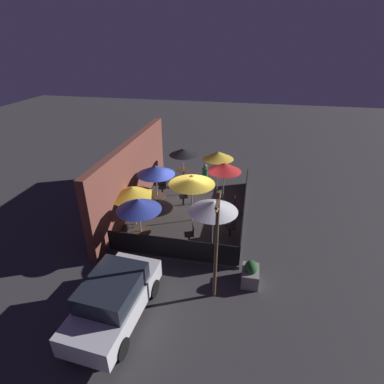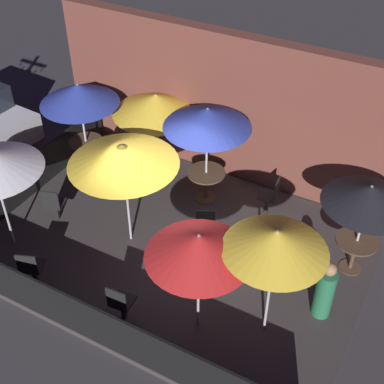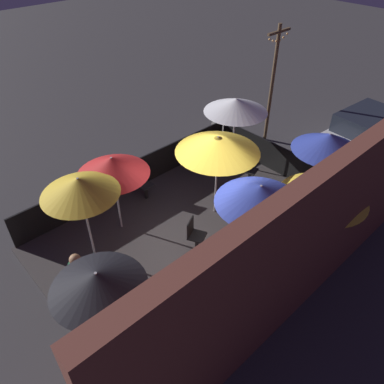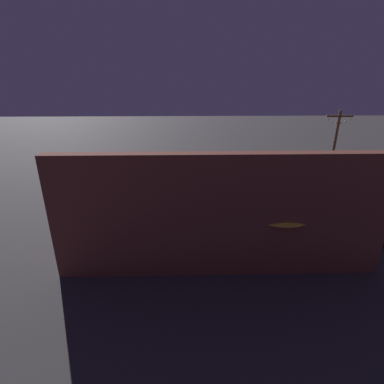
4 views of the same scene
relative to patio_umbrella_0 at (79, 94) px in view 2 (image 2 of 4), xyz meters
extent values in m
plane|color=#383538|center=(3.35, -1.42, -2.17)|extent=(60.00, 60.00, 0.00)
cube|color=#383333|center=(3.35, -1.42, -2.11)|extent=(7.80, 5.56, 0.12)
cube|color=brown|center=(3.35, 1.59, -0.33)|extent=(9.40, 0.36, 3.67)
cube|color=black|center=(3.35, -4.16, -1.57)|extent=(7.60, 0.05, 0.95)
cube|color=black|center=(-0.51, -1.42, -1.57)|extent=(0.05, 5.36, 0.95)
cylinder|color=#B2B2B7|center=(0.00, 0.00, -0.90)|extent=(0.05, 0.05, 2.30)
cone|color=#283893|center=(0.00, 0.00, 0.00)|extent=(1.85, 1.85, 0.49)
cylinder|color=#B2B2B7|center=(6.77, -0.28, -0.99)|extent=(0.05, 0.05, 2.12)
cone|color=black|center=(6.77, -0.28, -0.13)|extent=(1.72, 1.72, 0.40)
cylinder|color=#B2B2B7|center=(3.18, 0.28, -0.84)|extent=(0.05, 0.05, 2.41)
cone|color=#283893|center=(3.18, 0.28, 0.14)|extent=(1.91, 1.91, 0.45)
cylinder|color=#B2B2B7|center=(4.70, -2.97, -0.94)|extent=(0.05, 0.05, 2.22)
cone|color=red|center=(4.70, -2.97, -0.06)|extent=(1.79, 1.79, 0.46)
cylinder|color=#B2B2B7|center=(5.81, -2.49, -0.84)|extent=(0.05, 0.05, 2.42)
cone|color=gold|center=(5.81, -2.49, 0.16)|extent=(1.72, 1.72, 0.42)
cylinder|color=#B2B2B7|center=(0.27, -2.99, -0.87)|extent=(0.05, 0.05, 2.36)
cylinder|color=#B2B2B7|center=(1.52, 0.88, -1.04)|extent=(0.05, 0.05, 2.01)
cone|color=gold|center=(1.52, 0.88, -0.28)|extent=(2.09, 2.09, 0.48)
cylinder|color=#B2B2B7|center=(2.39, -1.70, -0.84)|extent=(0.05, 0.05, 2.42)
cone|color=gold|center=(2.39, -1.70, 0.16)|extent=(2.17, 2.17, 0.43)
cylinder|color=#4C3828|center=(0.00, 0.00, -2.04)|extent=(0.46, 0.46, 0.02)
cylinder|color=#4C3828|center=(0.00, 0.00, -1.69)|extent=(0.08, 0.08, 0.72)
cylinder|color=#4C3828|center=(0.00, 0.00, -1.31)|extent=(0.84, 0.84, 0.04)
cylinder|color=#4C3828|center=(6.77, -0.28, -2.04)|extent=(0.46, 0.46, 0.02)
cylinder|color=#4C3828|center=(6.77, -0.28, -1.68)|extent=(0.08, 0.08, 0.74)
cylinder|color=#4C3828|center=(6.77, -0.28, -1.29)|extent=(0.83, 0.83, 0.04)
cylinder|color=#4C3828|center=(3.18, 0.28, -2.04)|extent=(0.48, 0.48, 0.02)
cylinder|color=#4C3828|center=(3.18, 0.28, -1.69)|extent=(0.08, 0.08, 0.72)
cylinder|color=#4C3828|center=(3.18, 0.28, -1.31)|extent=(0.87, 0.87, 0.04)
cube|color=black|center=(3.45, -3.50, -1.82)|extent=(0.09, 0.09, 0.45)
cube|color=black|center=(3.45, -3.50, -1.58)|extent=(0.43, 0.43, 0.04)
cube|color=black|center=(3.46, -3.68, -1.34)|extent=(0.40, 0.06, 0.44)
cube|color=black|center=(3.80, -0.94, -1.81)|extent=(0.11, 0.11, 0.48)
cube|color=black|center=(3.80, -0.94, -1.55)|extent=(0.54, 0.54, 0.04)
cube|color=black|center=(3.88, -1.10, -1.31)|extent=(0.37, 0.21, 0.44)
cube|color=black|center=(0.59, -1.94, -1.83)|extent=(0.10, 0.10, 0.43)
cube|color=black|center=(0.59, -1.94, -1.60)|extent=(0.50, 0.50, 0.04)
cube|color=black|center=(0.65, -2.11, -1.36)|extent=(0.39, 0.15, 0.44)
cube|color=black|center=(1.45, -3.63, -1.82)|extent=(0.10, 0.10, 0.46)
cube|color=black|center=(1.45, -3.63, -1.57)|extent=(0.52, 0.52, 0.04)
cube|color=black|center=(1.52, -3.80, -1.33)|extent=(0.38, 0.18, 0.44)
cube|color=black|center=(4.62, 0.46, -1.81)|extent=(0.09, 0.09, 0.48)
cube|color=black|center=(4.62, 0.46, -1.55)|extent=(0.45, 0.45, 0.04)
cube|color=black|center=(4.80, 0.48, -1.31)|extent=(0.08, 0.40, 0.44)
cylinder|color=#236642|center=(6.59, -1.66, -1.52)|extent=(0.37, 0.37, 1.05)
sphere|color=#9E704C|center=(6.59, -1.66, -0.88)|extent=(0.24, 0.24, 0.24)
cylinder|color=black|center=(-2.37, 0.28, -1.85)|extent=(0.65, 0.23, 0.64)
camera|label=1|loc=(-9.78, -4.19, 5.97)|focal=28.00mm
camera|label=2|loc=(7.50, -8.34, 6.00)|focal=50.00mm
camera|label=3|loc=(8.36, 3.80, 4.95)|focal=35.00mm
camera|label=4|loc=(4.33, 9.03, 3.46)|focal=28.00mm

